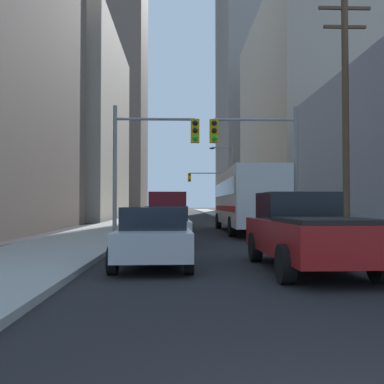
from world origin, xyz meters
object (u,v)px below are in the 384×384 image
(city_bus, at_px, (246,198))
(sedan_white, at_px, (167,225))
(traffic_signal_far_right, at_px, (207,184))
(traffic_signal_near_left, at_px, (152,149))
(traffic_signal_near_right, at_px, (258,150))
(sedan_beige, at_px, (172,215))
(cargo_van_maroon, at_px, (169,209))
(sedan_silver, at_px, (154,236))
(pickup_truck_red, at_px, (306,231))

(city_bus, bearing_deg, sedan_white, -119.84)
(sedan_white, height_order, traffic_signal_far_right, traffic_signal_far_right)
(traffic_signal_near_left, relative_size, traffic_signal_near_right, 1.00)
(sedan_beige, bearing_deg, cargo_van_maroon, -90.59)
(sedan_beige, bearing_deg, sedan_white, -89.83)
(traffic_signal_near_left, bearing_deg, traffic_signal_far_right, 82.17)
(sedan_silver, relative_size, traffic_signal_far_right, 0.71)
(sedan_silver, xyz_separation_m, traffic_signal_far_right, (4.11, 42.26, 3.29))
(sedan_white, distance_m, sedan_beige, 16.15)
(pickup_truck_red, xyz_separation_m, sedan_white, (-3.55, 6.63, -0.16))
(sedan_beige, height_order, traffic_signal_far_right, traffic_signal_far_right)
(traffic_signal_near_left, distance_m, traffic_signal_far_right, 34.32)
(city_bus, relative_size, traffic_signal_near_right, 1.92)
(city_bus, bearing_deg, traffic_signal_near_right, -92.17)
(pickup_truck_red, xyz_separation_m, sedan_beige, (-3.60, 22.78, -0.16))
(cargo_van_maroon, bearing_deg, sedan_beige, 89.41)
(sedan_white, distance_m, traffic_signal_near_right, 5.71)
(sedan_white, distance_m, traffic_signal_far_right, 36.70)
(traffic_signal_far_right, bearing_deg, pickup_truck_red, -90.52)
(city_bus, distance_m, traffic_signal_near_right, 5.48)
(sedan_white, bearing_deg, pickup_truck_red, -61.83)
(traffic_signal_near_right, bearing_deg, pickup_truck_red, -93.18)
(pickup_truck_red, xyz_separation_m, traffic_signal_near_left, (-4.29, 8.96, 3.11))
(traffic_signal_far_right, bearing_deg, traffic_signal_near_left, -97.83)
(traffic_signal_near_right, bearing_deg, sedan_silver, -117.08)
(sedan_silver, bearing_deg, sedan_beige, 89.67)
(sedan_white, xyz_separation_m, traffic_signal_near_left, (-0.74, 2.33, 3.27))
(pickup_truck_red, height_order, traffic_signal_near_left, traffic_signal_near_left)
(sedan_silver, distance_m, sedan_white, 5.93)
(pickup_truck_red, relative_size, cargo_van_maroon, 1.04)
(pickup_truck_red, relative_size, traffic_signal_near_left, 0.91)
(city_bus, height_order, sedan_white, city_bus)
(cargo_van_maroon, height_order, traffic_signal_near_left, traffic_signal_near_left)
(sedan_beige, relative_size, traffic_signal_far_right, 0.71)
(city_bus, xyz_separation_m, sedan_silver, (-4.41, -13.31, -1.16))
(pickup_truck_red, bearing_deg, sedan_white, 118.17)
(sedan_beige, height_order, traffic_signal_near_left, traffic_signal_near_left)
(sedan_silver, distance_m, traffic_signal_near_left, 8.90)
(pickup_truck_red, distance_m, sedan_white, 7.52)
(traffic_signal_near_right, height_order, traffic_signal_far_right, same)
(pickup_truck_red, height_order, traffic_signal_near_right, traffic_signal_near_right)
(city_bus, relative_size, traffic_signal_far_right, 1.92)
(sedan_silver, xyz_separation_m, sedan_beige, (0.13, 22.08, 0.00))
(city_bus, bearing_deg, sedan_beige, 116.05)
(pickup_truck_red, distance_m, traffic_signal_far_right, 43.08)
(traffic_signal_near_left, xyz_separation_m, traffic_signal_far_right, (4.67, 34.00, 0.02))
(sedan_white, height_order, sedan_beige, same)
(city_bus, height_order, cargo_van_maroon, city_bus)
(city_bus, bearing_deg, pickup_truck_red, -92.82)
(sedan_silver, bearing_deg, pickup_truck_red, -10.67)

